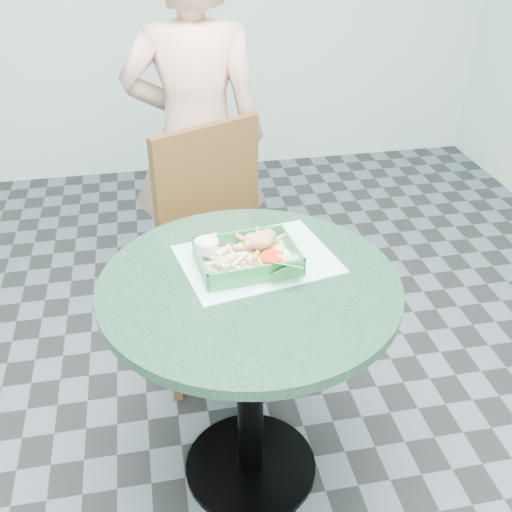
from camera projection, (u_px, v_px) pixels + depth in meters
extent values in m
cube|color=#303335|center=(251.00, 467.00, 2.03)|extent=(4.00, 5.00, 0.02)
cylinder|color=black|center=(251.00, 465.00, 2.02)|extent=(0.44, 0.44, 0.02)
cylinder|color=black|center=(250.00, 386.00, 1.82)|extent=(0.08, 0.08, 0.70)
cylinder|color=#1F3E26|center=(249.00, 291.00, 1.63)|extent=(0.82, 0.82, 0.03)
cube|color=#582D15|center=(217.00, 267.00, 2.24)|extent=(0.45, 0.45, 0.04)
cube|color=#582D15|center=(207.00, 183.00, 2.28)|extent=(0.45, 0.04, 0.46)
cube|color=#582D15|center=(174.00, 355.00, 2.18)|extent=(0.04, 0.04, 0.43)
cube|color=#582D15|center=(277.00, 342.00, 2.24)|extent=(0.04, 0.04, 0.43)
cube|color=#582D15|center=(167.00, 294.00, 2.50)|extent=(0.04, 0.04, 0.43)
cube|color=#582D15|center=(257.00, 283.00, 2.56)|extent=(0.04, 0.04, 0.43)
imported|color=tan|center=(196.00, 133.00, 2.41)|extent=(0.64, 0.47, 1.63)
cube|color=#91CFC5|center=(257.00, 265.00, 1.71)|extent=(0.47, 0.39, 0.00)
cube|color=#217237|center=(247.00, 270.00, 1.68)|extent=(0.27, 0.20, 0.01)
cube|color=white|center=(247.00, 268.00, 1.68)|extent=(0.26, 0.19, 0.00)
cube|color=#217237|center=(241.00, 244.00, 1.74)|extent=(0.27, 0.01, 0.05)
cube|color=#217237|center=(254.00, 281.00, 1.58)|extent=(0.27, 0.01, 0.05)
cube|color=#217237|center=(293.00, 257.00, 1.69)|extent=(0.01, 0.20, 0.05)
cube|color=#217237|center=(200.00, 267.00, 1.64)|extent=(0.01, 0.20, 0.05)
cylinder|color=#E7A74E|center=(261.00, 258.00, 1.69)|extent=(0.13, 0.13, 0.02)
cylinder|color=silver|center=(208.00, 250.00, 1.69)|extent=(0.07, 0.07, 0.03)
cylinder|color=silver|center=(208.00, 244.00, 1.68)|extent=(0.06, 0.06, 0.00)
cylinder|color=silver|center=(271.00, 274.00, 1.63)|extent=(0.07, 0.07, 0.02)
torus|color=white|center=(271.00, 269.00, 1.62)|extent=(0.07, 0.07, 0.01)
cylinder|color=red|center=(271.00, 266.00, 1.61)|extent=(0.06, 0.06, 0.01)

